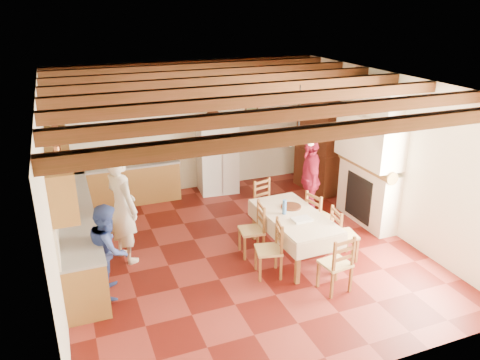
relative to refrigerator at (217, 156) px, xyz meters
name	(u,v)px	position (x,y,z in m)	size (l,w,h in m)	color
floor	(241,251)	(-0.55, -2.87, -0.87)	(6.00, 6.50, 0.02)	#4B0F0A
ceiling	(241,83)	(-0.55, -2.87, 2.15)	(6.00, 6.50, 0.02)	silver
wall_back	(189,127)	(-0.55, 0.39, 0.64)	(6.00, 0.02, 3.00)	#EEE8C8
wall_front	(352,270)	(-0.55, -6.13, 0.64)	(6.00, 0.02, 3.00)	#EEE8C8
wall_left	(50,199)	(-3.56, -2.87, 0.64)	(0.02, 6.50, 3.00)	#EEE8C8
wall_right	(387,153)	(2.46, -2.87, 0.64)	(0.02, 6.50, 3.00)	#EEE8C8
ceiling_beams	(241,89)	(-0.55, -2.87, 2.05)	(6.00, 6.30, 0.16)	#321F0A
lower_cabinets_left	(77,230)	(-3.25, -1.82, -0.43)	(0.60, 4.30, 0.86)	brown
lower_cabinets_back	(126,184)	(-2.10, 0.08, -0.43)	(2.30, 0.60, 0.86)	brown
countertop_left	(74,207)	(-3.25, -1.82, 0.02)	(0.62, 4.30, 0.04)	gray
countertop_back	(124,165)	(-2.10, 0.08, 0.02)	(2.34, 0.62, 0.04)	gray
backsplash_left	(54,192)	(-3.54, -1.82, 0.34)	(0.03, 4.30, 0.60)	beige
backsplash_back	(121,147)	(-2.10, 0.36, 0.34)	(2.30, 0.03, 0.60)	beige
upper_cabinets	(58,154)	(-3.38, -1.82, 0.99)	(0.35, 4.20, 0.70)	brown
fireplace	(368,156)	(2.17, -2.67, 0.54)	(0.56, 1.60, 2.80)	#EEE6C5
wall_picture	(251,107)	(1.00, 0.36, 0.99)	(0.34, 0.03, 0.42)	#2D2216
refrigerator	(217,156)	(0.00, 0.00, 0.00)	(0.86, 0.71, 1.73)	silver
hutch	(318,145)	(2.20, -0.78, 0.22)	(0.50, 1.20, 2.18)	#33150A
dining_table	(294,219)	(0.25, -3.33, -0.16)	(0.97, 1.82, 0.79)	#F1E6CE
chandelier	(298,132)	(0.25, -3.33, 1.39)	(0.47, 0.47, 0.03)	black
chair_left_near	(269,249)	(-0.42, -3.75, -0.38)	(0.42, 0.40, 0.96)	brown
chair_left_far	(252,229)	(-0.41, -3.02, -0.38)	(0.42, 0.40, 0.96)	brown
chair_right_near	(344,234)	(1.01, -3.75, -0.38)	(0.42, 0.40, 0.96)	brown
chair_right_far	(319,215)	(0.98, -2.96, -0.38)	(0.42, 0.40, 0.96)	brown
chair_end_near	(335,262)	(0.36, -4.50, -0.38)	(0.42, 0.40, 0.96)	brown
chair_end_far	(267,204)	(0.29, -2.15, -0.38)	(0.42, 0.40, 0.96)	brown
person_man	(122,208)	(-2.49, -2.38, 0.11)	(0.71, 0.46, 1.94)	silver
person_woman_blue	(109,249)	(-2.85, -3.27, -0.13)	(0.71, 0.55, 1.46)	#334896
person_woman_red	(310,179)	(1.24, -2.11, 0.00)	(1.01, 0.42, 1.73)	#B11D3E
microwave	(159,153)	(-1.34, 0.08, 0.19)	(0.55, 0.37, 0.30)	silver
fridge_vase	(213,113)	(-0.08, 0.00, 1.01)	(0.29, 0.29, 0.30)	#33150A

